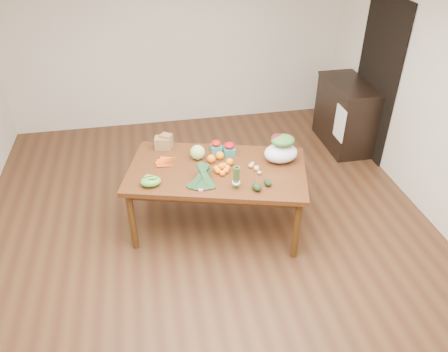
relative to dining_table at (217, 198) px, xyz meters
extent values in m
plane|color=#50321B|center=(-0.12, -0.32, -0.38)|extent=(6.00, 6.00, 0.00)
cube|color=silver|center=(-0.12, 2.68, 0.98)|extent=(5.00, 0.02, 2.70)
cube|color=#562D14|center=(0.00, 0.00, 0.00)|extent=(2.01, 1.46, 0.75)
cube|color=black|center=(2.36, 1.28, 0.68)|extent=(0.02, 1.00, 2.10)
cube|color=black|center=(2.10, 1.47, 0.10)|extent=(0.52, 1.02, 0.94)
cube|color=white|center=(1.84, 1.08, 0.18)|extent=(0.02, 0.28, 0.45)
sphere|color=#B4DC7F|center=(-0.16, 0.23, 0.45)|extent=(0.16, 0.16, 0.16)
sphere|color=#F95B0F|center=(-0.04, 0.13, 0.42)|extent=(0.09, 0.09, 0.09)
sphere|color=orange|center=(0.06, 0.18, 0.42)|extent=(0.09, 0.09, 0.09)
sphere|color=#E95B0E|center=(0.14, 0.04, 0.42)|extent=(0.08, 0.08, 0.08)
ellipsoid|color=#5BB13C|center=(-0.68, -0.17, 0.42)|extent=(0.20, 0.15, 0.09)
ellipsoid|color=#DCB97F|center=(0.35, -0.05, 0.40)|extent=(0.06, 0.05, 0.05)
ellipsoid|color=tan|center=(0.39, -0.11, 0.40)|extent=(0.05, 0.05, 0.05)
ellipsoid|color=#CDBD76|center=(0.39, -0.10, 0.40)|extent=(0.06, 0.05, 0.05)
ellipsoid|color=tan|center=(0.37, 0.00, 0.39)|extent=(0.05, 0.04, 0.04)
ellipsoid|color=#DCC07F|center=(0.40, -0.18, 0.40)|extent=(0.05, 0.04, 0.04)
ellipsoid|color=black|center=(0.30, -0.44, 0.42)|extent=(0.11, 0.14, 0.08)
ellipsoid|color=black|center=(0.43, -0.39, 0.41)|extent=(0.09, 0.11, 0.06)
camera|label=1|loc=(-0.64, -3.70, 2.81)|focal=35.00mm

